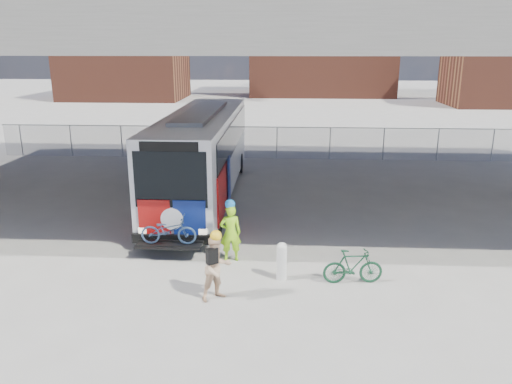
# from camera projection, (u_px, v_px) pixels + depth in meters

# --- Properties ---
(ground) EXTENTS (160.00, 160.00, 0.00)m
(ground) POSITION_uv_depth(u_px,v_px,m) (241.00, 234.00, 17.19)
(ground) COLOR #9E9991
(ground) RESTS_ON ground
(bus) EXTENTS (2.67, 12.90, 3.69)m
(bus) POSITION_uv_depth(u_px,v_px,m) (203.00, 148.00, 20.90)
(bus) COLOR silver
(bus) RESTS_ON ground
(overpass) EXTENTS (40.00, 16.00, 7.95)m
(overpass) POSITION_uv_depth(u_px,v_px,m) (249.00, 37.00, 19.18)
(overpass) COLOR #605E59
(overpass) RESTS_ON ground
(chainlink_fence) EXTENTS (30.00, 0.06, 30.00)m
(chainlink_fence) POSITION_uv_depth(u_px,v_px,m) (259.00, 134.00, 28.28)
(chainlink_fence) COLOR gray
(chainlink_fence) RESTS_ON ground
(brick_buildings) EXTENTS (54.00, 22.00, 12.00)m
(brick_buildings) POSITION_uv_depth(u_px,v_px,m) (284.00, 52.00, 61.79)
(brick_buildings) COLOR brown
(brick_buildings) RESTS_ON ground
(bollard) EXTENTS (0.28, 0.28, 1.09)m
(bollard) POSITION_uv_depth(u_px,v_px,m) (282.00, 260.00, 13.69)
(bollard) COLOR silver
(bollard) RESTS_ON ground
(cyclist_hivis) EXTENTS (0.71, 0.55, 1.92)m
(cyclist_hivis) POSITION_uv_depth(u_px,v_px,m) (230.00, 231.00, 14.82)
(cyclist_hivis) COLOR #A7FF1A
(cyclist_hivis) RESTS_ON ground
(cyclist_tan) EXTENTS (1.05, 1.01, 1.87)m
(cyclist_tan) POSITION_uv_depth(u_px,v_px,m) (217.00, 267.00, 12.53)
(cyclist_tan) COLOR #DAB18B
(cyclist_tan) RESTS_ON ground
(bike_parked) EXTENTS (1.67, 0.62, 0.98)m
(bike_parked) POSITION_uv_depth(u_px,v_px,m) (353.00, 267.00, 13.49)
(bike_parked) COLOR #144127
(bike_parked) RESTS_ON ground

